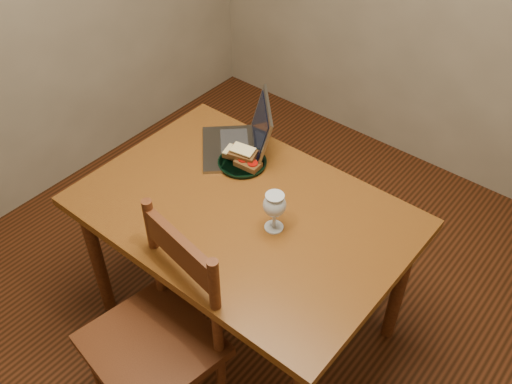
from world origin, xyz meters
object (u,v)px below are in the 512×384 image
Objects in this scene: chair at (156,332)px; milk_glass at (274,212)px; plate at (242,163)px; laptop at (244,138)px; table at (244,224)px.

milk_glass is at bearing 85.26° from chair.
chair is 0.81m from plate.
laptop reaches higher than chair.
milk_glass is at bearing -1.67° from table.
milk_glass is at bearing -32.04° from plate.
chair is at bearing -25.16° from laptop.
laptop is at bearing 117.47° from chair.
laptop reaches higher than table.
table is at bearing 101.97° from chair.
chair is 0.92m from laptop.
chair is at bearing -73.96° from plate.
milk_glass is at bearing 9.78° from laptop.
table is 0.23m from milk_glass.
plate is at bearing -6.91° from laptop.
table is 0.42m from laptop.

